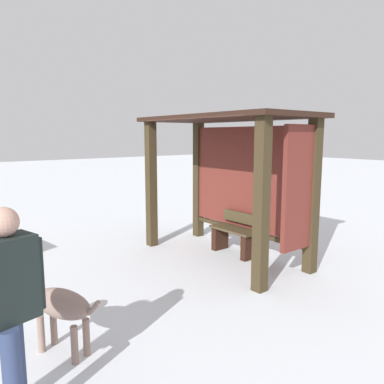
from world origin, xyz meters
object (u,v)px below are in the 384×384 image
object	(u,v)px
bus_shelter	(237,163)
bench_left_inside	(235,236)
dog	(58,305)
person_walking	(9,299)

from	to	relation	value
bus_shelter	bench_left_inside	bearing A→B (deg)	139.49
bus_shelter	dog	size ratio (longest dim) A/B	3.39
bus_shelter	person_walking	size ratio (longest dim) A/B	1.92
bus_shelter	dog	bearing A→B (deg)	-73.23
bench_left_inside	dog	xyz separation A→B (m)	(1.21, -3.73, 0.17)
bus_shelter	bench_left_inside	distance (m)	1.39
bench_left_inside	bus_shelter	bearing A→B (deg)	-40.51
bench_left_inside	person_walking	world-z (taller)	person_walking
person_walking	bench_left_inside	bearing A→B (deg)	113.97
bus_shelter	dog	xyz separation A→B (m)	(1.09, -3.62, -1.22)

